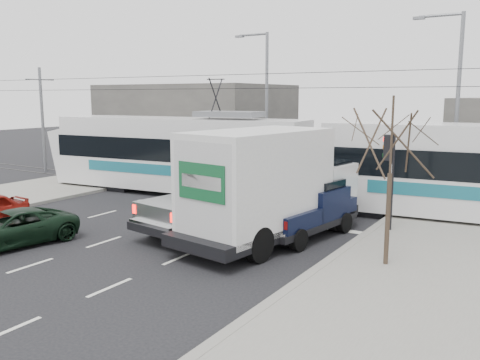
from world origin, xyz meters
The scene contains 14 objects.
ground centered at (0.00, 0.00, 0.00)m, with size 120.00×120.00×0.00m, color black.
sidewalk_right centered at (9.00, 0.00, 0.07)m, with size 6.00×60.00×0.15m, color gray.
rails centered at (0.00, 10.00, 0.01)m, with size 60.00×1.60×0.03m, color #33302D.
building_left centered at (-14.00, 22.00, 3.00)m, with size 14.00×10.00×6.00m, color #66625C.
bare_tree centered at (7.60, 2.50, 3.79)m, with size 2.40×2.40×5.00m.
traffic_signal centered at (6.47, 6.50, 2.74)m, with size 0.44×0.44×3.60m.
street_lamp_near centered at (7.31, 14.00, 5.11)m, with size 2.38×0.25×9.00m.
street_lamp_far centered at (-4.19, 16.00, 5.11)m, with size 2.38×0.25×9.00m.
catenary centered at (0.00, 10.00, 3.88)m, with size 60.00×0.20×7.00m.
tram centered at (2.22, 9.48, 2.11)m, with size 29.26×5.97×5.94m.
silver_pickup centered at (0.75, 3.91, 1.20)m, with size 3.27×6.93×2.42m.
box_truck centered at (3.19, 3.27, 1.97)m, with size 3.88×8.29×3.99m.
navy_pickup centered at (4.10, 4.63, 1.01)m, with size 2.48×5.07×2.05m.
green_car centered at (-4.10, -1.97, 0.61)m, with size 2.03×4.40×1.22m, color black.
Camera 1 is at (11.62, -12.24, 5.14)m, focal length 38.00 mm.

